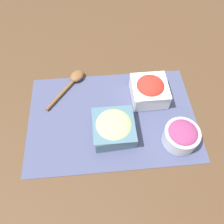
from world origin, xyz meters
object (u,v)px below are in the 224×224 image
at_px(cucumber_bowl, 114,127).
at_px(wooden_spoon, 73,80).
at_px(onion_bowl, 181,135).
at_px(tomato_bowl, 149,90).

bearing_deg(cucumber_bowl, wooden_spoon, -59.71).
xyz_separation_m(onion_bowl, wooden_spoon, (0.34, -0.28, -0.03)).
bearing_deg(tomato_bowl, cucumber_bowl, 43.83).
distance_m(tomato_bowl, onion_bowl, 0.19).
xyz_separation_m(cucumber_bowl, wooden_spoon, (0.13, -0.23, -0.02)).
xyz_separation_m(cucumber_bowl, onion_bowl, (-0.21, 0.05, 0.00)).
relative_size(onion_bowl, wooden_spoon, 0.60).
bearing_deg(onion_bowl, cucumber_bowl, -13.08).
bearing_deg(onion_bowl, wooden_spoon, -39.06).
bearing_deg(wooden_spoon, onion_bowl, 140.94).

